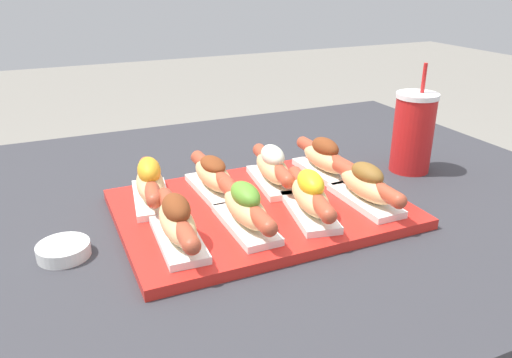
% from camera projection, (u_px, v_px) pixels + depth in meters
% --- Properties ---
extents(patio_table, '(1.41, 1.03, 0.73)m').
position_uv_depth(patio_table, '(236.00, 349.00, 1.09)').
color(patio_table, '#333338').
rests_on(patio_table, ground_plane).
extents(serving_tray, '(0.49, 0.35, 0.02)m').
position_uv_depth(serving_tray, '(261.00, 208.00, 0.89)').
color(serving_tray, red).
rests_on(serving_tray, patio_table).
extents(hot_dog_0, '(0.07, 0.20, 0.08)m').
position_uv_depth(hot_dog_0, '(177.00, 222.00, 0.74)').
color(hot_dog_0, white).
rests_on(hot_dog_0, serving_tray).
extents(hot_dog_1, '(0.06, 0.20, 0.08)m').
position_uv_depth(hot_dog_1, '(246.00, 208.00, 0.79)').
color(hot_dog_1, white).
rests_on(hot_dog_1, serving_tray).
extents(hot_dog_2, '(0.09, 0.20, 0.08)m').
position_uv_depth(hot_dog_2, '(310.00, 196.00, 0.83)').
color(hot_dog_2, white).
rests_on(hot_dog_2, serving_tray).
extents(hot_dog_3, '(0.06, 0.20, 0.07)m').
position_uv_depth(hot_dog_3, '(366.00, 185.00, 0.87)').
color(hot_dog_3, white).
rests_on(hot_dog_3, serving_tray).
extents(hot_dog_4, '(0.08, 0.20, 0.08)m').
position_uv_depth(hot_dog_4, '(150.00, 183.00, 0.88)').
color(hot_dog_4, white).
rests_on(hot_dog_4, serving_tray).
extents(hot_dog_5, '(0.06, 0.20, 0.07)m').
position_uv_depth(hot_dog_5, '(214.00, 176.00, 0.91)').
color(hot_dog_5, white).
rests_on(hot_dog_5, serving_tray).
extents(hot_dog_6, '(0.08, 0.20, 0.08)m').
position_uv_depth(hot_dog_6, '(272.00, 167.00, 0.95)').
color(hot_dog_6, white).
rests_on(hot_dog_6, serving_tray).
extents(hot_dog_7, '(0.06, 0.20, 0.08)m').
position_uv_depth(hot_dog_7, '(325.00, 158.00, 1.00)').
color(hot_dog_7, white).
rests_on(hot_dog_7, serving_tray).
extents(sauce_bowl, '(0.08, 0.08, 0.02)m').
position_uv_depth(sauce_bowl, '(64.00, 249.00, 0.75)').
color(sauce_bowl, white).
rests_on(sauce_bowl, patio_table).
extents(drink_cup, '(0.09, 0.09, 0.23)m').
position_uv_depth(drink_cup, '(413.00, 132.00, 1.05)').
color(drink_cup, red).
rests_on(drink_cup, patio_table).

